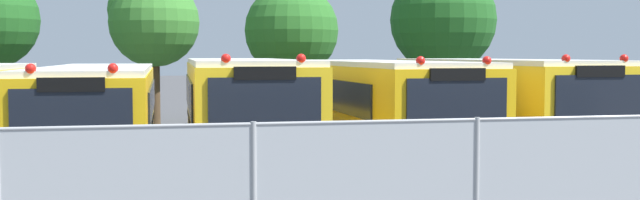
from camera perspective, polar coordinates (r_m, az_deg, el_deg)
name	(u,v)px	position (r m, az deg, el deg)	size (l,w,h in m)	color
ground_plane	(242,165)	(18.58, -6.07, -5.01)	(160.00, 160.00, 0.00)	#424244
school_bus_1	(99,113)	(18.12, -16.72, -0.98)	(2.49, 10.90, 2.61)	yellow
school_bus_2	(242,107)	(18.24, -6.10, -0.57)	(2.77, 10.21, 2.77)	yellow
school_bus_3	(377,106)	(19.04, 4.47, -0.45)	(2.74, 10.23, 2.73)	yellow
school_bus_4	(496,104)	(20.10, 13.51, -0.29)	(2.77, 9.26, 2.76)	yellow
tree_1	(151,20)	(28.88, -13.00, 6.08)	(3.45, 3.41, 5.70)	#4C3823
tree_2	(292,31)	(27.66, -2.19, 5.34)	(3.52, 3.52, 5.41)	#4C3823
tree_3	(447,20)	(31.19, 9.78, 6.14)	(4.46, 4.38, 6.38)	#4C3823
chainlink_fence	(369,197)	(9.06, 3.80, -7.51)	(19.77, 0.07, 1.97)	#9EA0A3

